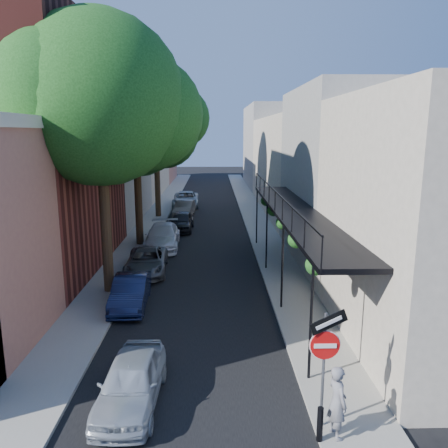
{
  "coord_description": "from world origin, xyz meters",
  "views": [
    {
      "loc": [
        0.71,
        -7.87,
        6.77
      ],
      "look_at": [
        1.15,
        10.96,
        2.8
      ],
      "focal_mm": 35.0,
      "sensor_mm": 36.0,
      "label": 1
    }
  ],
  "objects": [
    {
      "name": "parked_car_e",
      "position": [
        -1.57,
        22.1,
        0.67
      ],
      "size": [
        1.64,
        3.93,
        1.33
      ],
      "primitive_type": "imported",
      "rotation": [
        0.0,
        0.0,
        -0.02
      ],
      "color": "black",
      "rests_on": "ground"
    },
    {
      "name": "bollard",
      "position": [
        3.0,
        0.5,
        0.52
      ],
      "size": [
        0.14,
        0.14,
        0.8
      ],
      "primitive_type": "cylinder",
      "color": "black",
      "rests_on": "sidewalk_right"
    },
    {
      "name": "buildings_left",
      "position": [
        -9.3,
        28.76,
        4.94
      ],
      "size": [
        10.1,
        59.1,
        12.0
      ],
      "color": "#B7765E",
      "rests_on": "ground"
    },
    {
      "name": "road_surface",
      "position": [
        0.0,
        30.0,
        0.01
      ],
      "size": [
        6.0,
        64.0,
        0.01
      ],
      "primitive_type": "cube",
      "color": "black",
      "rests_on": "ground"
    },
    {
      "name": "oak_far",
      "position": [
        -3.35,
        27.27,
        8.26
      ],
      "size": [
        7.7,
        7.0,
        11.9
      ],
      "color": "#352515",
      "rests_on": "ground"
    },
    {
      "name": "sidewalk_left",
      "position": [
        -4.0,
        30.0,
        0.06
      ],
      "size": [
        2.0,
        64.0,
        0.12
      ],
      "primitive_type": "cube",
      "color": "gray",
      "rests_on": "ground"
    },
    {
      "name": "parked_car_g",
      "position": [
        -1.88,
        32.02,
        0.7
      ],
      "size": [
        2.43,
        5.11,
        1.41
      ],
      "primitive_type": "imported",
      "rotation": [
        0.0,
        0.0,
        0.02
      ],
      "color": "#9CA7B0",
      "rests_on": "ground"
    },
    {
      "name": "parked_car_a",
      "position": [
        -1.4,
        2.12,
        0.62
      ],
      "size": [
        1.57,
        3.66,
        1.23
      ],
      "primitive_type": "imported",
      "rotation": [
        0.0,
        0.0,
        -0.03
      ],
      "color": "#A3ABB4",
      "rests_on": "ground"
    },
    {
      "name": "parked_car_f",
      "position": [
        -1.71,
        27.23,
        0.64
      ],
      "size": [
        1.71,
        4.02,
        1.29
      ],
      "primitive_type": "imported",
      "rotation": [
        0.0,
        0.0,
        -0.09
      ],
      "color": "#676157",
      "rests_on": "ground"
    },
    {
      "name": "pedestrian",
      "position": [
        3.4,
        0.65,
        0.96
      ],
      "size": [
        0.53,
        0.69,
        1.68
      ],
      "primitive_type": "imported",
      "rotation": [
        0.0,
        0.0,
        1.81
      ],
      "color": "slate",
      "rests_on": "sidewalk_right"
    },
    {
      "name": "parked_car_b",
      "position": [
        -2.6,
        8.48,
        0.6
      ],
      "size": [
        1.45,
        3.73,
        1.21
      ],
      "primitive_type": "imported",
      "rotation": [
        0.0,
        0.0,
        0.05
      ],
      "color": "#111837",
      "rests_on": "ground"
    },
    {
      "name": "sidewalk_right",
      "position": [
        4.0,
        30.0,
        0.06
      ],
      "size": [
        2.0,
        64.0,
        0.12
      ],
      "primitive_type": "cube",
      "color": "gray",
      "rests_on": "ground"
    },
    {
      "name": "oak_near",
      "position": [
        -3.37,
        10.26,
        7.88
      ],
      "size": [
        7.48,
        6.8,
        11.42
      ],
      "color": "#352515",
      "rests_on": "ground"
    },
    {
      "name": "oak_mid",
      "position": [
        -3.42,
        18.23,
        7.06
      ],
      "size": [
        6.6,
        6.0,
        10.2
      ],
      "color": "#352515",
      "rests_on": "ground"
    },
    {
      "name": "parked_car_c",
      "position": [
        -2.6,
        12.7,
        0.58
      ],
      "size": [
        2.15,
        4.26,
        1.16
      ],
      "primitive_type": "imported",
      "rotation": [
        0.0,
        0.0,
        0.06
      ],
      "color": "#515358",
      "rests_on": "ground"
    },
    {
      "name": "buildings_right",
      "position": [
        8.99,
        29.49,
        4.42
      ],
      "size": [
        9.8,
        55.0,
        10.0
      ],
      "color": "beige",
      "rests_on": "ground"
    },
    {
      "name": "sign_post",
      "position": [
        3.16,
        0.97,
        2.04
      ],
      "size": [
        0.89,
        0.17,
        2.99
      ],
      "color": "#595B60",
      "rests_on": "ground"
    },
    {
      "name": "parked_car_d",
      "position": [
        -2.36,
        17.46,
        0.69
      ],
      "size": [
        2.1,
        4.83,
        1.38
      ],
      "primitive_type": "imported",
      "rotation": [
        0.0,
        0.0,
        0.03
      ],
      "color": "white",
      "rests_on": "ground"
    }
  ]
}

